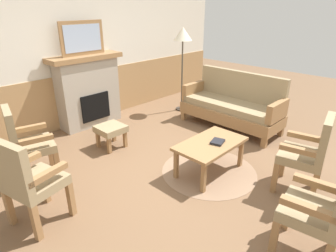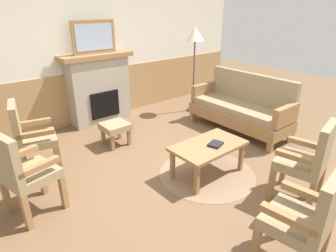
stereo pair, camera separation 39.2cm
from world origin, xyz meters
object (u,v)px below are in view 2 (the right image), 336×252
(coffee_table, at_px, (208,148))
(book_on_table, at_px, (216,144))
(armchair_by_window_left, at_px, (22,170))
(armchair_front_left, at_px, (308,159))
(floor_lamp_by_couch, at_px, (195,40))
(footstool, at_px, (115,128))
(armchair_near_fireplace, at_px, (29,135))
(couch, at_px, (241,108))
(armchair_front_center, at_px, (306,218))
(framed_picture, at_px, (94,37))
(fireplace, at_px, (99,88))

(coffee_table, xyz_separation_m, book_on_table, (0.05, -0.07, 0.07))
(armchair_by_window_left, bearing_deg, armchair_front_left, -35.44)
(armchair_front_left, distance_m, floor_lamp_by_couch, 3.30)
(footstool, relative_size, floor_lamp_by_couch, 0.24)
(armchair_near_fireplace, bearing_deg, coffee_table, -41.83)
(book_on_table, height_order, floor_lamp_by_couch, floor_lamp_by_couch)
(couch, height_order, armchair_near_fireplace, same)
(armchair_front_left, bearing_deg, couch, 57.25)
(couch, xyz_separation_m, armchair_front_center, (-2.03, -2.14, 0.14))
(framed_picture, distance_m, armchair_front_center, 4.23)
(couch, xyz_separation_m, coffee_table, (-1.53, -0.64, -0.01))
(footstool, distance_m, armchair_near_fireplace, 1.27)
(coffee_table, bearing_deg, armchair_front_center, -108.39)
(armchair_by_window_left, bearing_deg, floor_lamp_by_couch, 18.41)
(armchair_by_window_left, xyz_separation_m, armchair_front_center, (1.54, -2.19, 0.00))
(book_on_table, xyz_separation_m, armchair_by_window_left, (-2.09, 0.76, 0.08))
(couch, distance_m, armchair_front_center, 2.95)
(coffee_table, relative_size, book_on_table, 5.21)
(framed_picture, bearing_deg, fireplace, -90.00)
(framed_picture, distance_m, couch, 2.84)
(framed_picture, height_order, armchair_by_window_left, framed_picture)
(couch, distance_m, armchair_by_window_left, 3.57)
(book_on_table, xyz_separation_m, floor_lamp_by_couch, (1.52, 1.96, 1.00))
(couch, distance_m, coffee_table, 1.66)
(fireplace, xyz_separation_m, floor_lamp_by_couch, (1.76, -0.70, 0.80))
(armchair_near_fireplace, distance_m, armchair_by_window_left, 0.91)
(coffee_table, bearing_deg, footstool, 107.28)
(couch, height_order, armchair_by_window_left, same)
(fireplace, relative_size, footstool, 3.25)
(book_on_table, bearing_deg, armchair_front_center, -111.02)
(armchair_near_fireplace, bearing_deg, floor_lamp_by_couch, 6.04)
(book_on_table, relative_size, floor_lamp_by_couch, 0.11)
(book_on_table, bearing_deg, armchair_near_fireplace, 137.76)
(footstool, distance_m, floor_lamp_by_couch, 2.39)
(armchair_front_center, bearing_deg, couch, 46.55)
(book_on_table, xyz_separation_m, footstool, (-0.53, 1.61, -0.17))
(couch, relative_size, armchair_by_window_left, 1.84)
(fireplace, relative_size, floor_lamp_by_couch, 0.77)
(coffee_table, bearing_deg, book_on_table, -53.34)
(couch, xyz_separation_m, armchair_near_fireplace, (-3.25, 0.90, 0.14))
(coffee_table, bearing_deg, framed_picture, 94.04)
(armchair_front_center, bearing_deg, book_on_table, 68.98)
(armchair_by_window_left, bearing_deg, book_on_table, -20.03)
(book_on_table, distance_m, armchair_by_window_left, 2.22)
(coffee_table, bearing_deg, armchair_by_window_left, 161.23)
(armchair_near_fireplace, distance_m, armchair_front_center, 3.28)
(coffee_table, distance_m, armchair_near_fireplace, 2.32)
(book_on_table, height_order, footstool, book_on_table)
(armchair_by_window_left, bearing_deg, coffee_table, -18.77)
(armchair_front_center, bearing_deg, armchair_by_window_left, 125.05)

